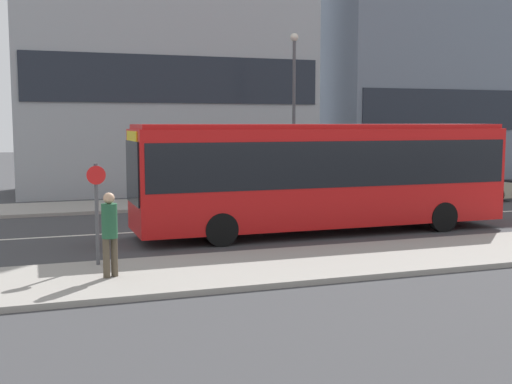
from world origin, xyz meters
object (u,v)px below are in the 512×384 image
Objects in this scene: city_bus at (323,171)px; bus_stop_sign at (97,206)px; parked_car_0 at (463,188)px; pedestrian_near_stop at (110,229)px; street_lamp at (294,99)px.

city_bus reaches higher than bus_stop_sign.
bus_stop_sign reaches higher than parked_car_0.
bus_stop_sign is (-7.26, -3.00, -0.43)m from city_bus.
pedestrian_near_stop is 15.55m from street_lamp.
city_bus is 6.44× the size of pedestrian_near_stop.
city_bus is at bearing -150.34° from parked_car_0.
parked_car_0 is 1.66× the size of bus_stop_sign.
city_bus is 8.37m from pedestrian_near_stop.
pedestrian_near_stop is at bearing -149.63° from parked_car_0.
parked_car_0 is at bearing 28.17° from city_bus.
pedestrian_near_stop is 0.26× the size of street_lamp.
street_lamp is (9.46, 10.68, 2.94)m from bus_stop_sign.
city_bus is 4.97× the size of bus_stop_sign.
street_lamp reaches higher than pedestrian_near_stop.
parked_car_0 is at bearing 6.02° from pedestrian_near_stop.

